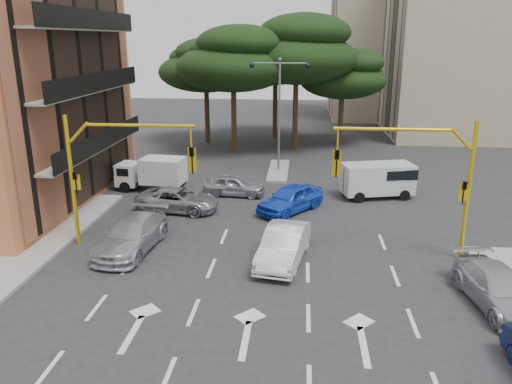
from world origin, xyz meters
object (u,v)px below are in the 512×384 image
box_truck_a (152,174)px  car_silver_cross_a (178,200)px  signal_mast_right (426,171)px  van_white (377,180)px  car_white_hatch (284,245)px  car_silver_wagon (132,235)px  car_silver_cross_b (234,185)px  car_blue_compact (291,198)px  street_lamp_center (279,95)px  car_silver_parked (498,289)px  signal_mast_left (109,164)px

box_truck_a → car_silver_cross_a: bearing=-138.9°
signal_mast_right → van_white: bearing=94.3°
van_white → box_truck_a: size_ratio=0.97×
car_white_hatch → box_truck_a: (-8.63, 9.69, 0.30)m
car_silver_wagon → van_white: (12.03, 9.02, 0.31)m
car_silver_cross_b → box_truck_a: box_truck_a is taller
van_white → car_blue_compact: bearing=-72.7°
car_silver_cross_a → car_silver_cross_b: bearing=-33.9°
car_silver_cross_a → box_truck_a: bearing=42.1°
signal_mast_right → car_silver_cross_b: 12.70m
car_silver_wagon → box_truck_a: 9.30m
street_lamp_center → car_silver_wagon: 16.30m
car_silver_wagon → car_silver_parked: 15.00m
street_lamp_center → car_silver_cross_a: size_ratio=1.71×
street_lamp_center → car_white_hatch: (0.97, -15.03, -4.68)m
street_lamp_center → box_truck_a: 10.31m
signal_mast_left → car_blue_compact: signal_mast_left is taller
signal_mast_right → car_silver_cross_b: bearing=138.6°
street_lamp_center → car_silver_wagon: street_lamp_center is taller
signal_mast_right → car_white_hatch: (-5.84, -1.02, -3.13)m
signal_mast_right → car_silver_parked: signal_mast_right is taller
signal_mast_left → car_silver_wagon: 3.32m
car_silver_parked → signal_mast_right: bearing=107.2°
van_white → car_silver_parked: bearing=-2.4°
car_blue_compact → signal_mast_right: bearing=-6.9°
signal_mast_left → car_silver_cross_b: 9.79m
street_lamp_center → signal_mast_right: bearing=-64.1°
street_lamp_center → car_blue_compact: size_ratio=1.79×
car_silver_cross_b → signal_mast_left: bearing=156.6°
street_lamp_center → van_white: 9.32m
signal_mast_left → car_blue_compact: (7.89, 5.50, -3.14)m
street_lamp_center → car_white_hatch: 15.77m
car_silver_parked → car_white_hatch: bearing=150.7°
car_silver_parked → box_truck_a: 20.72m
car_silver_cross_a → car_silver_cross_b: (2.72, 3.11, 0.01)m
car_silver_cross_a → car_silver_parked: car_silver_parked is taller
signal_mast_left → car_white_hatch: signal_mast_left is taller
signal_mast_right → car_blue_compact: signal_mast_right is taller
car_white_hatch → car_silver_cross_b: size_ratio=1.22×
signal_mast_right → car_silver_wagon: signal_mast_right is taller
car_white_hatch → box_truck_a: bearing=141.7°
car_silver_wagon → box_truck_a: size_ratio=1.17×
car_white_hatch → box_truck_a: size_ratio=1.06×
car_blue_compact → van_white: (5.08, 3.07, 0.30)m
box_truck_a → van_white: bearing=-84.1°
signal_mast_left → car_white_hatch: 8.44m
car_white_hatch → car_blue_compact: bearing=99.0°
car_blue_compact → car_silver_wagon: 9.15m
van_white → box_truck_a: (-13.83, 0.10, 0.02)m
car_silver_cross_a → box_truck_a: box_truck_a is taller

